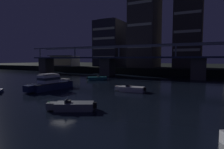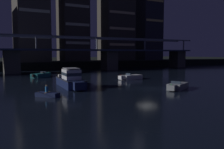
{
  "view_description": "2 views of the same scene",
  "coord_description": "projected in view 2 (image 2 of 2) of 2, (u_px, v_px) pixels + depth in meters",
  "views": [
    {
      "loc": [
        16.05,
        -17.96,
        5.35
      ],
      "look_at": [
        0.38,
        12.73,
        2.54
      ],
      "focal_mm": 30.64,
      "sensor_mm": 36.0,
      "label": 1
    },
    {
      "loc": [
        -20.23,
        -26.82,
        4.95
      ],
      "look_at": [
        -0.89,
        8.59,
        1.34
      ],
      "focal_mm": 38.64,
      "sensor_mm": 36.0,
      "label": 2
    }
  ],
  "objects": [
    {
      "name": "river_bridge",
      "position": [
        65.0,
        56.0,
        65.3
      ],
      "size": [
        87.39,
        6.4,
        9.38
      ],
      "color": "#4C4944",
      "rests_on": "ground"
    },
    {
      "name": "speedboat_near_center",
      "position": [
        131.0,
        77.0,
        45.51
      ],
      "size": [
        5.23,
        2.22,
        1.16
      ],
      "color": "silver",
      "rests_on": "ground"
    },
    {
      "name": "cabin_cruiser_near_left",
      "position": [
        71.0,
        80.0,
        35.12
      ],
      "size": [
        3.33,
        9.28,
        2.79
      ],
      "color": "#19234C",
      "rests_on": "ground"
    },
    {
      "name": "far_riverbank",
      "position": [
        32.0,
        62.0,
        107.54
      ],
      "size": [
        240.0,
        80.0,
        2.2
      ],
      "primitive_type": "cube",
      "color": "black",
      "rests_on": "ground"
    },
    {
      "name": "tower_west_tall",
      "position": [
        30.0,
        1.0,
        74.67
      ],
      "size": [
        9.31,
        13.81,
        37.85
      ],
      "color": "#423D38",
      "rests_on": "far_riverbank"
    },
    {
      "name": "ground_plane",
      "position": [
        147.0,
        89.0,
        33.54
      ],
      "size": [
        400.0,
        400.0,
        0.0
      ],
      "primitive_type": "plane",
      "color": "black"
    },
    {
      "name": "dinghy_with_paddler",
      "position": [
        47.0,
        94.0,
        27.34
      ],
      "size": [
        2.62,
        2.63,
        1.36
      ],
      "color": "#19234C",
      "rests_on": "ground"
    },
    {
      "name": "tower_east_tall",
      "position": [
        116.0,
        22.0,
        93.57
      ],
      "size": [
        11.84,
        9.7,
        30.12
      ],
      "color": "#38332D",
      "rests_on": "far_riverbank"
    },
    {
      "name": "tower_central",
      "position": [
        73.0,
        17.0,
        84.68
      ],
      "size": [
        9.18,
        9.82,
        31.34
      ],
      "color": "#38332D",
      "rests_on": "far_riverbank"
    },
    {
      "name": "speedboat_near_right",
      "position": [
        177.0,
        86.0,
        33.1
      ],
      "size": [
        4.91,
        3.47,
        1.16
      ],
      "color": "gray",
      "rests_on": "ground"
    },
    {
      "name": "speedboat_mid_left",
      "position": [
        41.0,
        75.0,
        49.33
      ],
      "size": [
        4.65,
        4.06,
        1.16
      ],
      "color": "#196066",
      "rests_on": "ground"
    },
    {
      "name": "tower_east_low",
      "position": [
        148.0,
        12.0,
        99.42
      ],
      "size": [
        9.13,
        9.22,
        39.8
      ],
      "color": "#282833",
      "rests_on": "far_riverbank"
    }
  ]
}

